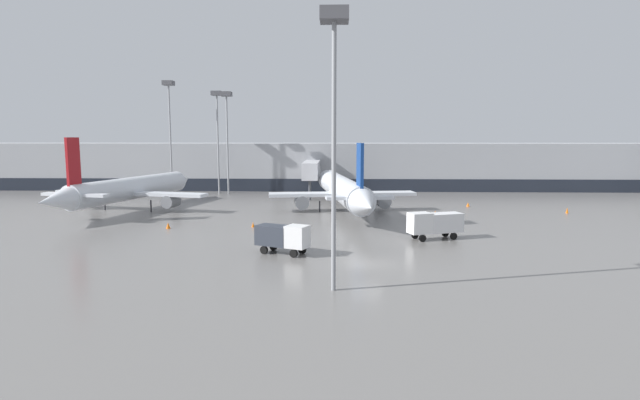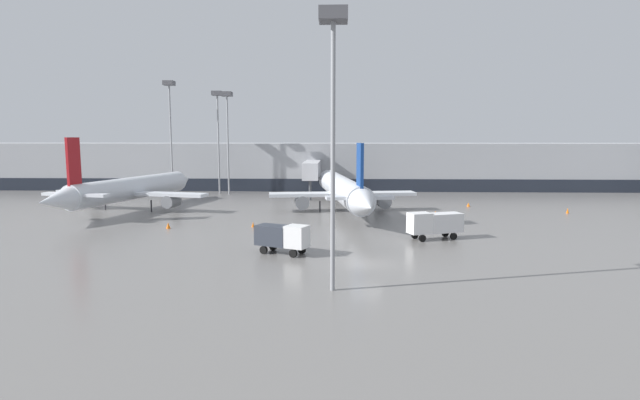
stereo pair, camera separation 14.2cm
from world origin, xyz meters
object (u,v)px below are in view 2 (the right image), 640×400
object	(u,v)px
apron_light_mast_6	(170,106)
apron_light_mast_7	(333,71)
traffic_cone_1	(568,210)
parked_jet_2	(130,189)
traffic_cone_0	(468,205)
parked_jet_0	(343,190)
service_truck_0	(435,223)
traffic_cone_2	(435,213)
traffic_cone_4	(168,225)
apron_light_mast_3	(218,113)
apron_light_mast_2	(227,114)
service_truck_2	(282,236)
traffic_cone_3	(253,225)

from	to	relation	value
apron_light_mast_6	apron_light_mast_7	world-z (taller)	apron_light_mast_6
traffic_cone_1	apron_light_mast_6	distance (m)	65.96
parked_jet_2	traffic_cone_0	size ratio (longest dim) A/B	56.98
parked_jet_0	parked_jet_2	distance (m)	29.69
service_truck_0	apron_light_mast_6	size ratio (longest dim) A/B	0.29
traffic_cone_2	service_truck_0	bearing A→B (deg)	-101.29
traffic_cone_2	traffic_cone_4	xyz separation A→B (m)	(-31.85, -10.98, 0.07)
apron_light_mast_6	apron_light_mast_3	bearing A→B (deg)	12.90
parked_jet_2	traffic_cone_2	bearing A→B (deg)	-81.24
apron_light_mast_2	apron_light_mast_7	world-z (taller)	same
service_truck_2	apron_light_mast_2	world-z (taller)	apron_light_mast_2
traffic_cone_2	apron_light_mast_6	world-z (taller)	apron_light_mast_6
parked_jet_2	service_truck_2	distance (m)	35.19
parked_jet_0	apron_light_mast_6	bearing A→B (deg)	48.80
parked_jet_0	apron_light_mast_7	distance (m)	38.10
traffic_cone_1	apron_light_mast_3	bearing A→B (deg)	156.49
parked_jet_2	traffic_cone_3	world-z (taller)	parked_jet_2
apron_light_mast_7	parked_jet_2	bearing A→B (deg)	128.59
service_truck_0	apron_light_mast_2	size ratio (longest dim) A/B	0.32
parked_jet_0	traffic_cone_3	bearing A→B (deg)	133.70
service_truck_2	parked_jet_2	bearing A→B (deg)	158.08
parked_jet_2	service_truck_0	world-z (taller)	parked_jet_2
parked_jet_2	traffic_cone_4	xyz separation A→B (m)	(10.03, -13.78, -2.64)
parked_jet_2	apron_light_mast_3	world-z (taller)	apron_light_mast_3
parked_jet_2	service_truck_0	xyz separation A→B (m)	(38.70, -18.76, -1.35)
traffic_cone_0	traffic_cone_1	size ratio (longest dim) A/B	0.74
apron_light_mast_7	traffic_cone_0	bearing A→B (deg)	64.59
traffic_cone_0	traffic_cone_3	world-z (taller)	traffic_cone_3
service_truck_2	traffic_cone_0	bearing A→B (deg)	76.78
parked_jet_0	apron_light_mast_6	size ratio (longest dim) A/B	1.90
traffic_cone_4	apron_light_mast_3	bearing A→B (deg)	94.26
apron_light_mast_7	parked_jet_0	bearing A→B (deg)	88.37
apron_light_mast_6	apron_light_mast_7	size ratio (longest dim) A/B	1.11
traffic_cone_0	apron_light_mast_2	xyz separation A→B (m)	(-38.81, 14.61, 14.01)
parked_jet_2	service_truck_2	size ratio (longest dim) A/B	6.41
traffic_cone_4	apron_light_mast_6	bearing A→B (deg)	107.50
service_truck_0	apron_light_mast_7	xyz separation A→B (m)	(-10.04, -17.15, 12.66)
service_truck_2	traffic_cone_4	size ratio (longest dim) A/B	7.23
service_truck_0	service_truck_2	xyz separation A→B (m)	(-14.53, -6.78, -0.07)
parked_jet_0	traffic_cone_0	xyz separation A→B (m)	(18.65, 5.06, -2.68)
traffic_cone_1	apron_light_mast_2	xyz separation A→B (m)	(-50.41, 20.88, 13.92)
traffic_cone_3	apron_light_mast_2	distance (m)	36.96
service_truck_0	service_truck_2	size ratio (longest dim) A/B	1.16
service_truck_0	traffic_cone_1	size ratio (longest dim) A/B	7.65
traffic_cone_0	apron_light_mast_7	bearing A→B (deg)	-115.41
parked_jet_2	apron_light_mast_2	distance (m)	24.97
service_truck_0	apron_light_mast_3	size ratio (longest dim) A/B	0.32
service_truck_2	apron_light_mast_6	size ratio (longest dim) A/B	0.25
apron_light_mast_2	apron_light_mast_3	world-z (taller)	apron_light_mast_3
apron_light_mast_7	service_truck_0	bearing A→B (deg)	59.64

